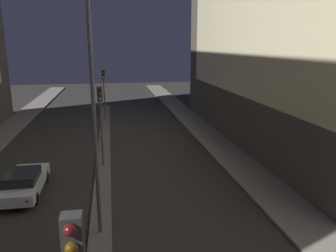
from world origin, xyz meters
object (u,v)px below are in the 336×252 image
traffic_light_far (104,84)px  street_lamp (91,56)px  traffic_light_mid (100,109)px  car_left_lane (24,182)px

traffic_light_far → street_lamp: size_ratio=0.52×
traffic_light_mid → car_left_lane: (-3.98, -3.28, -3.11)m
car_left_lane → traffic_light_mid: bearing=39.5°
street_lamp → traffic_light_far: bearing=90.0°
traffic_light_mid → street_lamp: street_lamp is taller
traffic_light_mid → street_lamp: 8.43m
traffic_light_mid → traffic_light_far: bearing=90.0°
traffic_light_far → car_left_lane: (-3.98, -17.07, -3.11)m
traffic_light_far → street_lamp: 21.77m
traffic_light_mid → car_left_lane: size_ratio=1.13×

